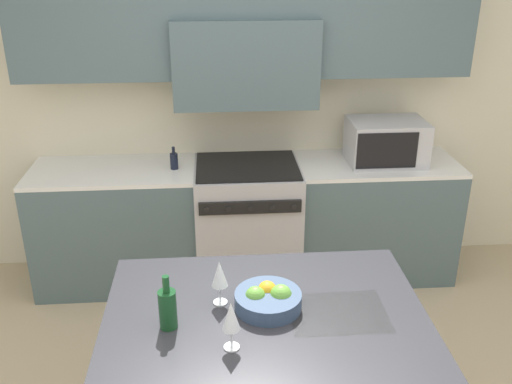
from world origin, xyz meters
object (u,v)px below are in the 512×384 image
Objects in this scene: microwave at (386,142)px; wine_glass_far at (220,275)px; oil_bottle_on_counter at (174,161)px; wine_glass_near at (231,317)px; range_stove at (247,223)px; wine_bottle at (168,308)px; fruit_bowl at (268,299)px.

wine_glass_far is (-1.25, -1.73, -0.00)m from microwave.
oil_bottle_on_counter is at bearing 99.89° from wine_glass_far.
wine_glass_near and wine_glass_far have the same top height.
wine_bottle reaches higher than range_stove.
wine_glass_far is (-0.04, 0.31, 0.00)m from wine_glass_near.
microwave is 2.23× the size of wine_bottle.
range_stove is 1.69× the size of microwave.
range_stove is 1.83m from wine_glass_far.
oil_bottle_on_counter is (-0.08, 1.87, -0.04)m from wine_bottle.
wine_glass_near is at bearing -82.85° from wine_glass_far.
range_stove is at bearing 82.48° from wine_glass_far.
microwave is at bearing 59.42° from wine_glass_near.
wine_glass_near reaches higher than oil_bottle_on_counter.
oil_bottle_on_counter is at bearing -179.67° from range_stove.
microwave is 1.86× the size of fruit_bowl.
fruit_bowl is (-0.01, -1.76, 0.51)m from range_stove.
microwave is 1.55m from oil_bottle_on_counter.
fruit_bowl is at bearing 14.15° from wine_bottle.
oil_bottle_on_counter is (-0.34, 2.02, -0.09)m from wine_glass_near.
microwave reaches higher than oil_bottle_on_counter.
wine_glass_near is at bearing -31.23° from wine_bottle.
wine_glass_far is (-0.23, -1.71, 0.61)m from range_stove.
range_stove is 2.00m from wine_bottle.
wine_glass_near is 1.29× the size of oil_bottle_on_counter.
wine_glass_near is (-0.19, -2.02, 0.61)m from range_stove.
wine_glass_far reaches higher than fruit_bowl.
microwave is at bearing 0.80° from oil_bottle_on_counter.
fruit_bowl is at bearing -90.48° from range_stove.
fruit_bowl is at bearing 57.00° from wine_glass_near.
range_stove is at bearing 0.33° from oil_bottle_on_counter.
microwave is (1.02, 0.02, 0.61)m from range_stove.
wine_glass_far is (0.22, 0.16, 0.05)m from wine_bottle.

